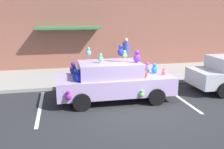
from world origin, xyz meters
TOP-DOWN VIEW (x-y plane):
  - ground_plane at (0.00, 0.00)m, footprint 60.00×60.00m
  - sidewalk at (0.00, 5.00)m, footprint 24.00×4.00m
  - storefront_building at (-0.02, 7.14)m, footprint 24.00×1.25m
  - parking_stripe_front at (1.81, 1.00)m, footprint 0.12×3.60m
  - parking_stripe_rear at (-3.70, 1.00)m, footprint 0.12×3.60m
  - plush_covered_car at (-0.89, 1.24)m, footprint 4.51×2.01m
  - teddy_bear_on_sidewalk at (-2.29, 3.59)m, footprint 0.29×0.24m
  - pedestrian_near_shopfront at (0.76, 5.57)m, footprint 0.39×0.39m

SIDE VIEW (x-z plane):
  - ground_plane at x=0.00m, z-range 0.00..0.00m
  - parking_stripe_front at x=1.81m, z-range 0.00..0.01m
  - parking_stripe_rear at x=-3.70m, z-range 0.00..0.01m
  - sidewalk at x=0.00m, z-range 0.00..0.15m
  - teddy_bear_on_sidewalk at x=-2.29m, z-range 0.13..0.68m
  - plush_covered_car at x=-0.89m, z-range -0.30..1.91m
  - pedestrian_near_shopfront at x=0.76m, z-range 0.08..1.95m
  - storefront_building at x=-0.02m, z-range -0.01..6.39m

